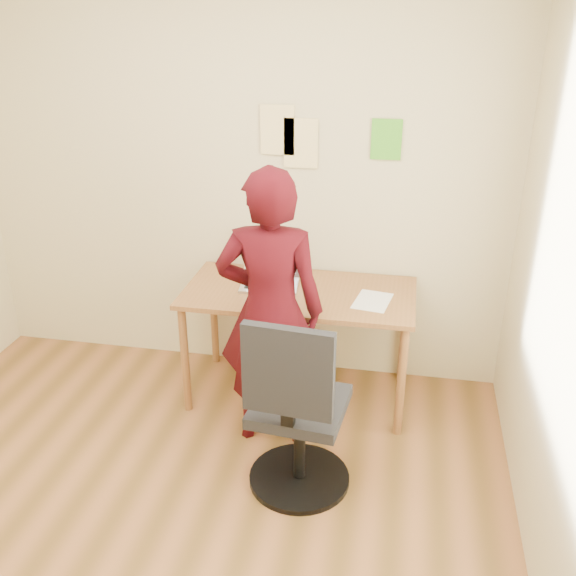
% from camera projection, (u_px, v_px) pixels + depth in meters
% --- Properties ---
extents(room, '(3.58, 3.58, 2.78)m').
position_uv_depth(room, '(117.00, 283.00, 2.49)').
color(room, brown).
rests_on(room, ground).
extents(desk, '(1.40, 0.70, 0.74)m').
position_uv_depth(desk, '(299.00, 304.00, 3.93)').
color(desk, brown).
rests_on(desk, ground).
extents(laptop, '(0.38, 0.35, 0.25)m').
position_uv_depth(laptop, '(270.00, 275.00, 3.98)').
color(laptop, '#B3B3BB').
rests_on(laptop, desk).
extents(paper_sheet, '(0.24, 0.31, 0.00)m').
position_uv_depth(paper_sheet, '(372.00, 301.00, 3.76)').
color(paper_sheet, white).
rests_on(paper_sheet, desk).
extents(phone, '(0.09, 0.13, 0.01)m').
position_uv_depth(phone, '(314.00, 307.00, 3.68)').
color(phone, black).
rests_on(phone, desk).
extents(wall_note_left, '(0.21, 0.00, 0.30)m').
position_uv_depth(wall_note_left, '(277.00, 130.00, 3.88)').
color(wall_note_left, '#FFE598').
rests_on(wall_note_left, room).
extents(wall_note_mid, '(0.21, 0.00, 0.30)m').
position_uv_depth(wall_note_mid, '(301.00, 143.00, 3.89)').
color(wall_note_mid, '#FFE598').
rests_on(wall_note_mid, room).
extents(wall_note_right, '(0.18, 0.00, 0.24)m').
position_uv_depth(wall_note_right, '(386.00, 140.00, 3.78)').
color(wall_note_right, '#50B829').
rests_on(wall_note_right, room).
extents(office_chair, '(0.54, 0.54, 1.03)m').
position_uv_depth(office_chair, '(296.00, 419.00, 3.21)').
color(office_chair, black).
rests_on(office_chair, ground).
extents(person, '(0.62, 0.44, 1.62)m').
position_uv_depth(person, '(270.00, 311.00, 3.48)').
color(person, '#3C080E').
rests_on(person, ground).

